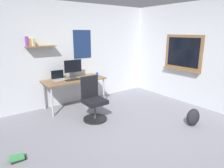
{
  "coord_description": "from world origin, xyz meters",
  "views": [
    {
      "loc": [
        -2.3,
        -2.45,
        1.89
      ],
      "look_at": [
        0.03,
        0.71,
        0.85
      ],
      "focal_mm": 32.13,
      "sensor_mm": 36.0,
      "label": 1
    }
  ],
  "objects": [
    {
      "name": "ground_plane",
      "position": [
        0.0,
        0.0,
        0.0
      ],
      "size": [
        5.2,
        5.2,
        0.0
      ],
      "primitive_type": "plane",
      "color": "gray",
      "rests_on": "ground"
    },
    {
      "name": "keyboard",
      "position": [
        -0.25,
        1.95,
        0.74
      ],
      "size": [
        0.37,
        0.13,
        0.02
      ],
      "primitive_type": "cube",
      "color": "black",
      "rests_on": "desk"
    },
    {
      "name": "wall_back",
      "position": [
        -0.0,
        2.45,
        1.3
      ],
      "size": [
        5.0,
        0.3,
        2.6
      ],
      "color": "silver",
      "rests_on": "ground"
    },
    {
      "name": "laptop",
      "position": [
        -0.51,
        2.19,
        0.79
      ],
      "size": [
        0.31,
        0.21,
        0.23
      ],
      "color": "#ADAFB5",
      "rests_on": "desk"
    },
    {
      "name": "computer_mouse",
      "position": [
        0.03,
        1.95,
        0.75
      ],
      "size": [
        0.1,
        0.06,
        0.03
      ],
      "primitive_type": "ellipsoid",
      "color": "#262628",
      "rests_on": "desk"
    },
    {
      "name": "backpack",
      "position": [
        1.3,
        -0.38,
        0.18
      ],
      "size": [
        0.32,
        0.22,
        0.36
      ],
      "primitive_type": "ellipsoid",
      "color": "#232328",
      "rests_on": "ground"
    },
    {
      "name": "coffee_mug",
      "position": [
        0.48,
        2.0,
        0.78
      ],
      "size": [
        0.08,
        0.08,
        0.09
      ],
      "primitive_type": "cylinder",
      "color": "#334CA5",
      "rests_on": "desk"
    },
    {
      "name": "monitor_primary",
      "position": [
        -0.14,
        2.14,
        1.0
      ],
      "size": [
        0.46,
        0.17,
        0.46
      ],
      "color": "#38383D",
      "rests_on": "desk"
    },
    {
      "name": "wall_right",
      "position": [
        2.45,
        0.03,
        1.3
      ],
      "size": [
        0.22,
        5.0,
        2.6
      ],
      "color": "silver",
      "rests_on": "ground"
    },
    {
      "name": "desk",
      "position": [
        -0.17,
        2.03,
        0.66
      ],
      "size": [
        1.51,
        0.68,
        0.73
      ],
      "color": "olive",
      "rests_on": "ground"
    },
    {
      "name": "book_stack_on_floor",
      "position": [
        -1.89,
        0.52,
        0.03
      ],
      "size": [
        0.23,
        0.18,
        0.07
      ],
      "color": "black",
      "rests_on": "ground"
    },
    {
      "name": "office_chair",
      "position": [
        -0.19,
        1.1,
        0.41
      ],
      "size": [
        0.52,
        0.52,
        0.95
      ],
      "color": "black",
      "rests_on": "ground"
    }
  ]
}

